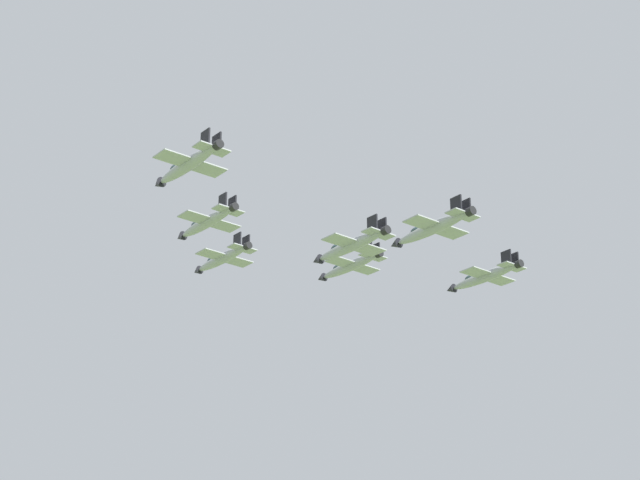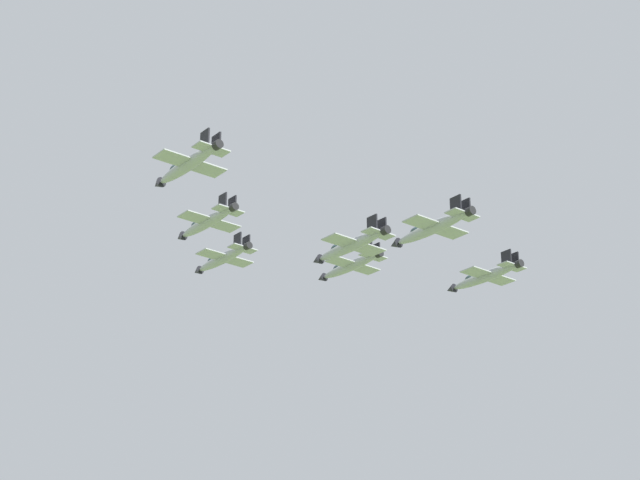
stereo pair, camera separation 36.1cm
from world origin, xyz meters
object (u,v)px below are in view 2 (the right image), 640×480
(jet_lead, at_px, (223,258))
(jet_trailing, at_px, (432,228))
(jet_right_wingman, at_px, (350,266))
(jet_right_outer, at_px, (485,276))
(jet_slot_rear, at_px, (351,245))
(jet_left_outer, at_px, (187,164))
(jet_left_wingman, at_px, (207,222))

(jet_lead, bearing_deg, jet_trailing, 179.74)
(jet_lead, height_order, jet_right_wingman, jet_lead)
(jet_right_wingman, distance_m, jet_right_outer, 23.31)
(jet_right_outer, distance_m, jet_slot_rear, 29.91)
(jet_right_wingman, distance_m, jet_slot_rear, 23.72)
(jet_right_outer, height_order, jet_trailing, jet_right_outer)
(jet_right_outer, bearing_deg, jet_left_outer, 89.77)
(jet_left_outer, bearing_deg, jet_lead, -39.49)
(jet_right_outer, bearing_deg, jet_trailing, 120.24)
(jet_lead, xyz_separation_m, jet_left_wingman, (-13.44, -18.71, -3.03))
(jet_right_outer, bearing_deg, jet_left_wingman, 68.36)
(jet_lead, distance_m, jet_right_wingman, 23.24)
(jet_left_outer, relative_size, jet_trailing, 1.02)
(jet_right_wingman, relative_size, jet_left_outer, 0.98)
(jet_right_wingman, height_order, jet_left_outer, jet_right_wingman)
(jet_left_wingman, bearing_deg, jet_lead, -40.03)
(jet_lead, xyz_separation_m, jet_slot_rear, (2.85, -34.98, -8.76))
(jet_left_outer, xyz_separation_m, jet_right_outer, (59.47, 4.85, -2.27))
(jet_left_wingman, distance_m, jet_right_outer, 48.21)
(jet_left_wingman, xyz_separation_m, jet_right_wingman, (29.74, 2.43, -0.06))
(jet_left_wingman, height_order, jet_left_outer, jet_left_wingman)
(jet_trailing, bearing_deg, jet_left_outer, 59.73)
(jet_right_wingman, bearing_deg, jet_slot_rear, 138.94)
(jet_lead, bearing_deg, jet_right_outer, -139.90)
(jet_left_wingman, xyz_separation_m, jet_trailing, (17.72, -33.77, -8.70))
(jet_right_wingman, bearing_deg, jet_left_outer, 110.72)
(jet_slot_rear, distance_m, jet_trailing, 17.80)
(jet_slot_rear, relative_size, jet_trailing, 1.04)
(jet_left_outer, bearing_deg, jet_slot_rear, -89.12)
(jet_right_wingman, relative_size, jet_slot_rear, 0.96)
(jet_left_outer, height_order, jet_right_outer, jet_left_outer)
(jet_left_wingman, bearing_deg, jet_right_wingman, -89.67)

